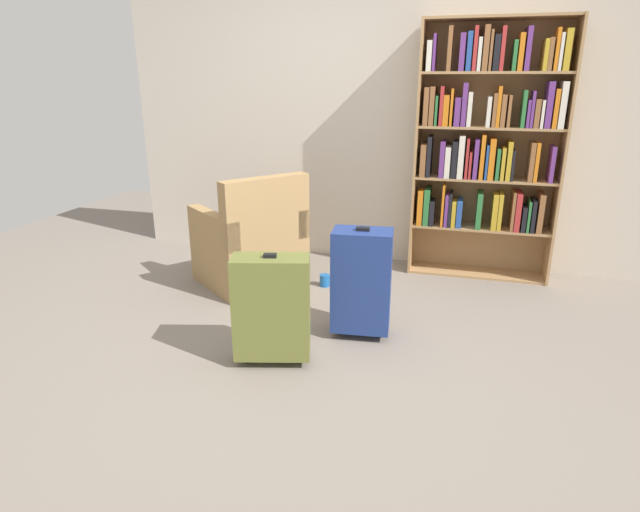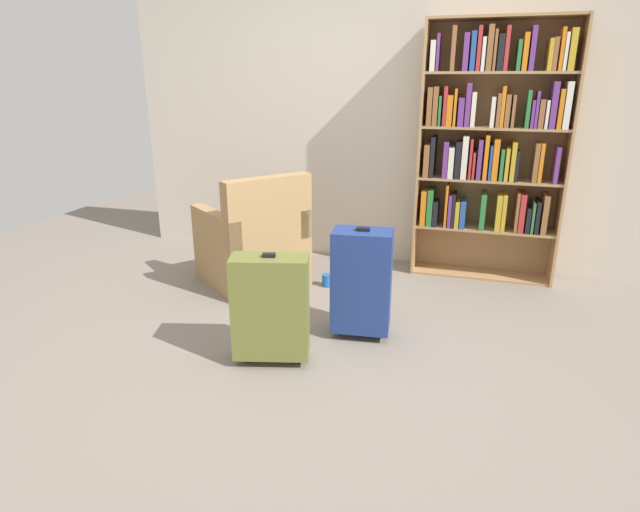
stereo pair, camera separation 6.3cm
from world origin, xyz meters
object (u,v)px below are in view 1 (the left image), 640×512
(mug, at_px, (325,280))
(suitcase_olive, at_px, (272,307))
(suitcase_navy_blue, at_px, (361,281))
(bookshelf, at_px, (487,142))
(armchair, at_px, (251,246))

(mug, distance_m, suitcase_olive, 1.26)
(mug, relative_size, suitcase_navy_blue, 0.17)
(bookshelf, distance_m, suitcase_olive, 2.30)
(bookshelf, bearing_deg, suitcase_olive, -121.70)
(suitcase_olive, bearing_deg, armchair, 117.61)
(bookshelf, bearing_deg, mug, -151.53)
(bookshelf, relative_size, suitcase_olive, 3.00)
(bookshelf, distance_m, armchair, 2.03)
(bookshelf, xyz_separation_m, mug, (-1.15, -0.62, -1.05))
(suitcase_navy_blue, bearing_deg, armchair, 146.99)
(bookshelf, relative_size, suitcase_navy_blue, 2.78)
(suitcase_navy_blue, bearing_deg, mug, 120.03)
(suitcase_navy_blue, relative_size, suitcase_olive, 1.08)
(armchair, distance_m, suitcase_navy_blue, 1.21)
(suitcase_olive, bearing_deg, bookshelf, 58.30)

